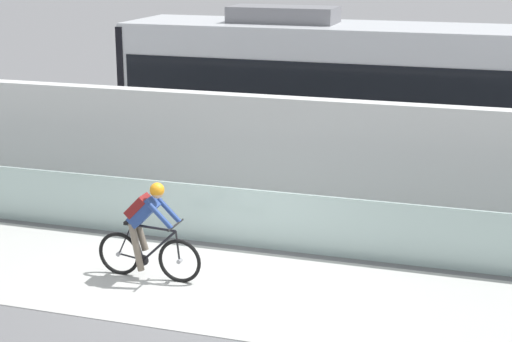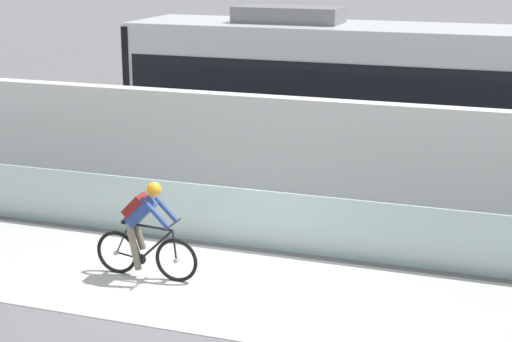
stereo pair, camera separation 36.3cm
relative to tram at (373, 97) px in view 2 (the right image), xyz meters
The scene contains 8 objects.
ground_plane 7.23m from the tram, 101.10° to the right, with size 200.00×200.00×0.00m, color slate.
bike_path_deck 7.23m from the tram, 101.10° to the right, with size 32.00×3.20×0.01m, color beige.
glass_parapet 5.35m from the tram, 105.04° to the right, with size 32.00×0.05×1.06m, color #ADC6C1.
concrete_barrier_wall 3.54m from the tram, 112.78° to the right, with size 32.00×0.36×2.37m, color silver.
tram_rail_near 2.43m from the tram, 151.90° to the right, with size 32.00×0.08×0.01m, color #595654.
tram_rail_far 2.43m from the tram, 151.90° to the left, with size 32.00×0.08×0.01m, color #595654.
tram is the anchor object (origin of this frame).
cyclist_on_bike 7.28m from the tram, 107.89° to the right, with size 1.77×0.58×1.61m.
Camera 2 is at (4.84, -11.02, 5.18)m, focal length 57.85 mm.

